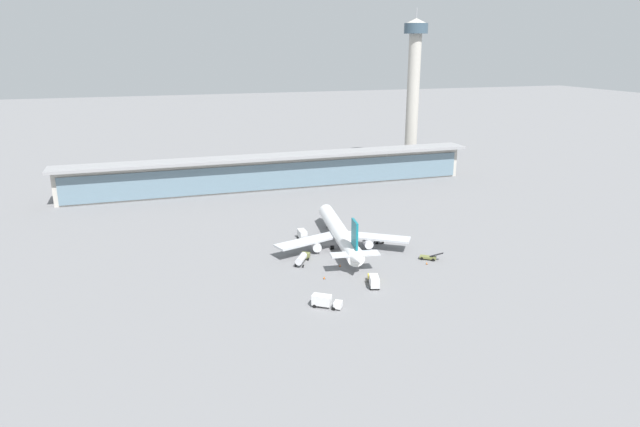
{
  "coord_description": "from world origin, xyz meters",
  "views": [
    {
      "loc": [
        -55.91,
        -159.64,
        60.98
      ],
      "look_at": [
        0.0,
        11.91,
        6.84
      ],
      "focal_mm": 31.38,
      "sensor_mm": 36.0,
      "label": 1
    }
  ],
  "objects_px": {
    "airliner_on_stand": "(340,233)",
    "service_truck_near_nose_grey": "(303,235)",
    "control_tower": "(414,82)",
    "safety_cone_bravo": "(427,263)",
    "service_truck_at_far_stand_yellow": "(374,280)",
    "safety_cone_charlie": "(324,278)",
    "service_truck_under_wing_white": "(325,301)",
    "safety_cone_alpha": "(340,265)",
    "service_truck_mid_apron_grey": "(379,241)",
    "service_truck_by_tail_olive": "(429,257)",
    "service_truck_on_taxiway_olive": "(302,258)"
  },
  "relations": [
    {
      "from": "airliner_on_stand",
      "to": "service_truck_by_tail_olive",
      "type": "relative_size",
      "value": 8.95
    },
    {
      "from": "service_truck_on_taxiway_olive",
      "to": "airliner_on_stand",
      "type": "bearing_deg",
      "value": 32.3
    },
    {
      "from": "service_truck_on_taxiway_olive",
      "to": "safety_cone_bravo",
      "type": "height_order",
      "value": "service_truck_on_taxiway_olive"
    },
    {
      "from": "service_truck_under_wing_white",
      "to": "service_truck_at_far_stand_yellow",
      "type": "relative_size",
      "value": 0.95
    },
    {
      "from": "safety_cone_charlie",
      "to": "safety_cone_alpha",
      "type": "bearing_deg",
      "value": 44.52
    },
    {
      "from": "service_truck_mid_apron_grey",
      "to": "safety_cone_charlie",
      "type": "xyz_separation_m",
      "value": [
        -25.94,
        -21.77,
        -0.56
      ]
    },
    {
      "from": "service_truck_at_far_stand_yellow",
      "to": "safety_cone_bravo",
      "type": "height_order",
      "value": "service_truck_at_far_stand_yellow"
    },
    {
      "from": "service_truck_under_wing_white",
      "to": "control_tower",
      "type": "bearing_deg",
      "value": 56.59
    },
    {
      "from": "safety_cone_alpha",
      "to": "service_truck_near_nose_grey",
      "type": "bearing_deg",
      "value": 98.23
    },
    {
      "from": "safety_cone_alpha",
      "to": "airliner_on_stand",
      "type": "bearing_deg",
      "value": 70.2
    },
    {
      "from": "airliner_on_stand",
      "to": "service_truck_at_far_stand_yellow",
      "type": "xyz_separation_m",
      "value": [
        -1.72,
        -30.94,
        -3.0
      ]
    },
    {
      "from": "service_truck_under_wing_white",
      "to": "service_truck_mid_apron_grey",
      "type": "relative_size",
      "value": 2.5
    },
    {
      "from": "control_tower",
      "to": "service_truck_under_wing_white",
      "type": "bearing_deg",
      "value": -123.41
    },
    {
      "from": "service_truck_by_tail_olive",
      "to": "safety_cone_bravo",
      "type": "xyz_separation_m",
      "value": [
        -2.25,
        -3.05,
        -0.49
      ]
    },
    {
      "from": "service_truck_at_far_stand_yellow",
      "to": "control_tower",
      "type": "height_order",
      "value": "control_tower"
    },
    {
      "from": "airliner_on_stand",
      "to": "control_tower",
      "type": "xyz_separation_m",
      "value": [
        79.78,
        109.46,
        38.46
      ]
    },
    {
      "from": "service_truck_near_nose_grey",
      "to": "safety_cone_charlie",
      "type": "height_order",
      "value": "service_truck_near_nose_grey"
    },
    {
      "from": "airliner_on_stand",
      "to": "safety_cone_alpha",
      "type": "bearing_deg",
      "value": -109.8
    },
    {
      "from": "service_truck_by_tail_olive",
      "to": "safety_cone_bravo",
      "type": "height_order",
      "value": "service_truck_by_tail_olive"
    },
    {
      "from": "service_truck_near_nose_grey",
      "to": "safety_cone_alpha",
      "type": "distance_m",
      "value": 25.74
    },
    {
      "from": "service_truck_on_taxiway_olive",
      "to": "control_tower",
      "type": "xyz_separation_m",
      "value": [
        95.01,
        119.08,
        41.45
      ]
    },
    {
      "from": "airliner_on_stand",
      "to": "service_truck_mid_apron_grey",
      "type": "bearing_deg",
      "value": -2.34
    },
    {
      "from": "service_truck_at_far_stand_yellow",
      "to": "safety_cone_alpha",
      "type": "relative_size",
      "value": 10.93
    },
    {
      "from": "safety_cone_bravo",
      "to": "service_truck_by_tail_olive",
      "type": "bearing_deg",
      "value": 53.55
    },
    {
      "from": "control_tower",
      "to": "service_truck_near_nose_grey",
      "type": "bearing_deg",
      "value": -131.86
    },
    {
      "from": "service_truck_near_nose_grey",
      "to": "safety_cone_alpha",
      "type": "height_order",
      "value": "service_truck_near_nose_grey"
    },
    {
      "from": "service_truck_by_tail_olive",
      "to": "control_tower",
      "type": "bearing_deg",
      "value": 65.47
    },
    {
      "from": "airliner_on_stand",
      "to": "safety_cone_bravo",
      "type": "distance_m",
      "value": 29.1
    },
    {
      "from": "airliner_on_stand",
      "to": "safety_cone_alpha",
      "type": "height_order",
      "value": "airliner_on_stand"
    },
    {
      "from": "service_truck_mid_apron_grey",
      "to": "safety_cone_alpha",
      "type": "xyz_separation_m",
      "value": [
        -18.76,
        -14.71,
        -0.56
      ]
    },
    {
      "from": "control_tower",
      "to": "safety_cone_bravo",
      "type": "height_order",
      "value": "control_tower"
    },
    {
      "from": "service_truck_near_nose_grey",
      "to": "safety_cone_charlie",
      "type": "bearing_deg",
      "value": -96.14
    },
    {
      "from": "service_truck_by_tail_olive",
      "to": "safety_cone_charlie",
      "type": "height_order",
      "value": "service_truck_by_tail_olive"
    },
    {
      "from": "service_truck_mid_apron_grey",
      "to": "service_truck_by_tail_olive",
      "type": "height_order",
      "value": "service_truck_by_tail_olive"
    },
    {
      "from": "service_truck_mid_apron_grey",
      "to": "service_truck_at_far_stand_yellow",
      "type": "distance_m",
      "value": 33.9
    },
    {
      "from": "airliner_on_stand",
      "to": "safety_cone_charlie",
      "type": "relative_size",
      "value": 79.74
    },
    {
      "from": "service_truck_near_nose_grey",
      "to": "service_truck_by_tail_olive",
      "type": "distance_m",
      "value": 41.88
    },
    {
      "from": "safety_cone_charlie",
      "to": "airliner_on_stand",
      "type": "bearing_deg",
      "value": 60.42
    },
    {
      "from": "service_truck_mid_apron_grey",
      "to": "airliner_on_stand",
      "type": "bearing_deg",
      "value": 177.66
    },
    {
      "from": "service_truck_at_far_stand_yellow",
      "to": "safety_cone_charlie",
      "type": "bearing_deg",
      "value": 141.77
    },
    {
      "from": "service_truck_on_taxiway_olive",
      "to": "service_truck_under_wing_white",
      "type": "bearing_deg",
      "value": -95.42
    },
    {
      "from": "airliner_on_stand",
      "to": "safety_cone_charlie",
      "type": "height_order",
      "value": "airliner_on_stand"
    },
    {
      "from": "safety_cone_bravo",
      "to": "airliner_on_stand",
      "type": "bearing_deg",
      "value": 131.82
    },
    {
      "from": "service_truck_under_wing_white",
      "to": "safety_cone_charlie",
      "type": "height_order",
      "value": "service_truck_under_wing_white"
    },
    {
      "from": "airliner_on_stand",
      "to": "service_truck_near_nose_grey",
      "type": "relative_size",
      "value": 7.64
    },
    {
      "from": "service_truck_near_nose_grey",
      "to": "safety_cone_bravo",
      "type": "height_order",
      "value": "service_truck_near_nose_grey"
    },
    {
      "from": "control_tower",
      "to": "safety_cone_charlie",
      "type": "relative_size",
      "value": 113.42
    },
    {
      "from": "service_truck_on_taxiway_olive",
      "to": "safety_cone_charlie",
      "type": "distance_m",
      "value": 13.01
    },
    {
      "from": "service_truck_near_nose_grey",
      "to": "service_truck_on_taxiway_olive",
      "type": "height_order",
      "value": "service_truck_near_nose_grey"
    },
    {
      "from": "service_truck_under_wing_white",
      "to": "safety_cone_alpha",
      "type": "height_order",
      "value": "service_truck_under_wing_white"
    }
  ]
}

